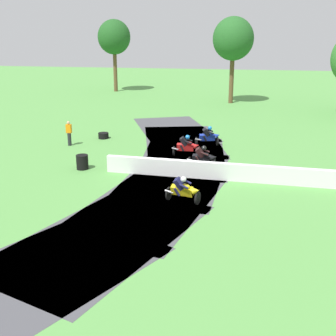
{
  "coord_description": "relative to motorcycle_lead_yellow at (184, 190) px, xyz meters",
  "views": [
    {
      "loc": [
        3.2,
        -21.88,
        7.59
      ],
      "look_at": [
        -0.19,
        -1.43,
        0.9
      ],
      "focal_mm": 47.5,
      "sensor_mm": 36.0,
      "label": 1
    }
  ],
  "objects": [
    {
      "name": "track_marshal",
      "position": [
        -8.71,
        8.65,
        0.19
      ],
      "size": [
        0.34,
        0.24,
        1.63
      ],
      "color": "#232328",
      "rests_on": "ground"
    },
    {
      "name": "motorcycle_lead_yellow",
      "position": [
        0.0,
        0.0,
        0.0
      ],
      "size": [
        1.69,
        1.13,
        1.42
      ],
      "color": "black",
      "rests_on": "ground"
    },
    {
      "name": "motorcycle_fourth_blue",
      "position": [
        0.32,
        10.0,
        0.02
      ],
      "size": [
        1.72,
        1.08,
        1.43
      ],
      "color": "black",
      "rests_on": "ground"
    },
    {
      "name": "tree_far_left",
      "position": [
        1.25,
        27.37,
        5.64
      ],
      "size": [
        4.02,
        4.02,
        8.43
      ],
      "color": "brown",
      "rests_on": "ground"
    },
    {
      "name": "motorcycle_trailing_red",
      "position": [
        -0.78,
        7.3,
        0.03
      ],
      "size": [
        1.68,
        0.73,
        1.43
      ],
      "color": "black",
      "rests_on": "ground"
    },
    {
      "name": "tire_stack_mid_a",
      "position": [
        -6.14,
        3.97,
        -0.23
      ],
      "size": [
        0.65,
        0.65,
        0.8
      ],
      "color": "black",
      "rests_on": "ground"
    },
    {
      "name": "motorcycle_chase_black",
      "position": [
        0.4,
        5.1,
        0.02
      ],
      "size": [
        1.7,
        0.84,
        1.43
      ],
      "color": "black",
      "rests_on": "ground"
    },
    {
      "name": "safety_barrier",
      "position": [
        4.83,
        3.22,
        -0.18
      ],
      "size": [
        18.97,
        1.53,
        0.9
      ],
      "primitive_type": "cube",
      "rotation": [
        0.0,
        0.0,
        -1.64
      ],
      "color": "white",
      "rests_on": "ground"
    },
    {
      "name": "tire_stack_mid_b",
      "position": [
        -7.09,
        10.86,
        -0.43
      ],
      "size": [
        0.72,
        0.72,
        0.4
      ],
      "color": "black",
      "rests_on": "ground"
    },
    {
      "name": "ground_plane",
      "position": [
        -0.87,
        3.59,
        -0.63
      ],
      "size": [
        120.0,
        120.0,
        0.0
      ],
      "primitive_type": "plane",
      "color": "#569947"
    },
    {
      "name": "tree_mid_rise",
      "position": [
        -12.6,
        33.58,
        5.58
      ],
      "size": [
        3.78,
        3.78,
        8.26
      ],
      "color": "brown",
      "rests_on": "ground"
    },
    {
      "name": "track_asphalt",
      "position": [
        -2.02,
        3.66,
        -0.63
      ],
      "size": [
        10.36,
        31.99,
        0.01
      ],
      "color": "#47474C",
      "rests_on": "ground"
    }
  ]
}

